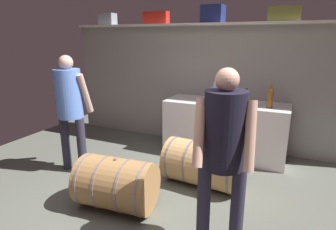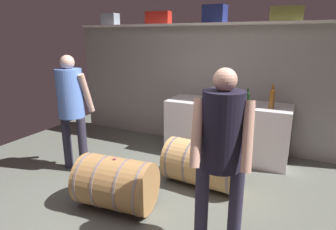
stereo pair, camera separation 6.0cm
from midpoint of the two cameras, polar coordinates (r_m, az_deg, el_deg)
The scene contains 16 objects.
ground_plane at distance 3.52m, azimuth -0.73°, elevation -16.07°, with size 6.64×8.28×0.02m, color #575B52.
back_wall_panel at distance 4.87m, azimuth 8.82°, elevation 5.55°, with size 5.44×0.10×2.02m, color gray.
high_shelf_board at distance 4.66m, azimuth 8.84°, elevation 17.79°, with size 5.00×0.40×0.03m, color silver.
toolcase_grey at distance 5.55m, azimuth -12.48°, elevation 18.46°, with size 0.29×0.19×0.21m, color gray.
toolcase_red at distance 5.03m, azimuth -2.77°, elevation 19.12°, with size 0.42×0.18×0.21m, color red.
toolcase_navy at distance 4.67m, azimuth 8.75°, elevation 19.61°, with size 0.33×0.29×0.26m, color navy.
toolcase_olive at distance 4.49m, azimuth 22.14°, elevation 18.48°, with size 0.44×0.22×0.20m, color olive.
work_cabinet at distance 4.55m, azimuth 11.09°, elevation -2.74°, with size 1.88×0.68×0.86m, color white.
wine_bottle_amber at distance 4.21m, azimuth 19.69°, elevation 3.40°, with size 0.08×0.08×0.35m.
wine_bottle_clear at distance 4.57m, azimuth 9.14°, elevation 4.93°, with size 0.07×0.07×0.32m.
wine_bottle_dark at distance 4.12m, azimuth 15.16°, elevation 3.10°, with size 0.07×0.07×0.28m.
wine_glass at distance 4.39m, azimuth 14.77°, elevation 3.50°, with size 0.08×0.08×0.14m.
wine_barrel_near at distance 3.22m, azimuth -10.96°, elevation -13.53°, with size 0.87×0.64×0.58m.
wine_barrel_far at distance 3.64m, azimuth 6.59°, elevation -9.83°, with size 0.99×0.62×0.57m.
winemaker_pouring at distance 2.35m, azimuth 10.53°, elevation -5.84°, with size 0.51×0.45×1.61m.
visitor_tasting at distance 4.00m, azimuth -19.73°, elevation 2.44°, with size 0.48×0.41×1.62m.
Camera 1 is at (1.25, -2.09, 1.83)m, focal length 29.99 mm.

